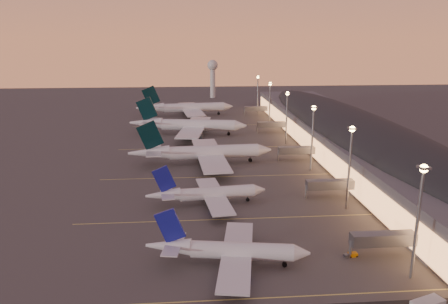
% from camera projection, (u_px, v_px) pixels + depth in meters
% --- Properties ---
extents(ground, '(700.00, 700.00, 0.00)m').
position_uv_depth(ground, '(230.00, 212.00, 131.18)').
color(ground, '#474442').
extents(airliner_narrow_south, '(38.00, 34.31, 13.59)m').
position_uv_depth(airliner_narrow_south, '(227.00, 251.00, 100.23)').
color(airliner_narrow_south, silver).
rests_on(airliner_narrow_south, ground).
extents(airliner_narrow_north, '(38.13, 34.28, 13.61)m').
position_uv_depth(airliner_narrow_north, '(207.00, 194.00, 136.73)').
color(airliner_narrow_north, silver).
rests_on(airliner_narrow_north, ground).
extents(airliner_wide_near, '(59.53, 54.33, 19.05)m').
position_uv_depth(airliner_wide_near, '(202.00, 153.00, 180.35)').
color(airliner_wide_near, silver).
rests_on(airliner_wide_near, ground).
extents(airliner_wide_mid, '(63.67, 58.65, 20.41)m').
position_uv_depth(airliner_wide_mid, '(188.00, 125.00, 235.31)').
color(airliner_wide_mid, silver).
rests_on(airliner_wide_mid, ground).
extents(airliner_wide_far, '(65.02, 59.60, 20.80)m').
position_uv_depth(airliner_wide_far, '(186.00, 108.00, 292.02)').
color(airliner_wide_far, silver).
rests_on(airliner_wide_far, ground).
extents(terminal_building, '(56.35, 255.00, 17.46)m').
position_uv_depth(terminal_building, '(347.00, 131.00, 203.76)').
color(terminal_building, '#525257').
rests_on(terminal_building, ground).
extents(light_masts, '(2.20, 217.20, 25.90)m').
position_uv_depth(light_masts, '(297.00, 116.00, 192.26)').
color(light_masts, gray).
rests_on(light_masts, ground).
extents(radar_tower, '(9.00, 9.00, 32.50)m').
position_uv_depth(radar_tower, '(213.00, 72.00, 377.06)').
color(radar_tower, silver).
rests_on(radar_tower, ground).
extents(lane_markings, '(90.00, 180.36, 0.00)m').
position_uv_depth(lane_markings, '(220.00, 173.00, 169.74)').
color(lane_markings, '#D8C659').
rests_on(lane_markings, ground).
extents(baggage_tug_a, '(3.37, 1.69, 0.97)m').
position_uv_depth(baggage_tug_a, '(351.00, 255.00, 104.63)').
color(baggage_tug_a, orange).
rests_on(baggage_tug_a, ground).
extents(baggage_tug_b, '(4.02, 1.99, 1.16)m').
position_uv_depth(baggage_tug_b, '(296.00, 255.00, 104.55)').
color(baggage_tug_b, orange).
rests_on(baggage_tug_b, ground).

